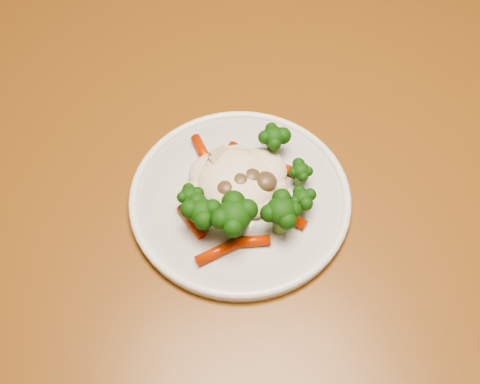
# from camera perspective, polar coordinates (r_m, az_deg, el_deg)

# --- Properties ---
(dining_table) EXTENTS (1.35, 0.95, 0.75)m
(dining_table) POSITION_cam_1_polar(r_m,az_deg,el_deg) (0.77, -5.53, -5.71)
(dining_table) COLOR brown
(dining_table) RESTS_ON ground
(plate) EXTENTS (0.25, 0.25, 0.01)m
(plate) POSITION_cam_1_polar(r_m,az_deg,el_deg) (0.70, 0.00, -0.65)
(plate) COLOR white
(plate) RESTS_ON dining_table
(meal) EXTENTS (0.16, 0.17, 0.05)m
(meal) POSITION_cam_1_polar(r_m,az_deg,el_deg) (0.67, 0.35, -0.01)
(meal) COLOR beige
(meal) RESTS_ON plate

